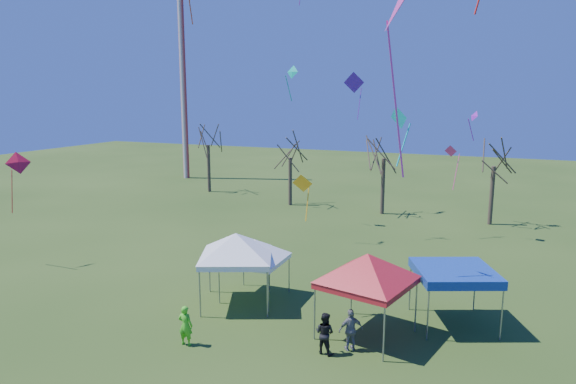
{
  "coord_description": "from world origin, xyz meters",
  "views": [
    {
      "loc": [
        6.46,
        -17.13,
        9.78
      ],
      "look_at": [
        -1.94,
        3.0,
        5.63
      ],
      "focal_mm": 32.0,
      "sensor_mm": 36.0,
      "label": 1
    }
  ],
  "objects_px": {
    "tent_blue": "(455,273)",
    "person_dark": "(325,333)",
    "tent_white_west": "(236,238)",
    "tree_2": "(385,138)",
    "tree_1": "(290,141)",
    "tree_0": "(208,128)",
    "tent_red": "(368,259)",
    "tree_3": "(495,145)",
    "tent_white_mid": "(255,243)",
    "person_green": "(185,325)",
    "person_grey": "(351,330)",
    "radio_mast": "(183,70)"
  },
  "relations": [
    {
      "from": "tree_3",
      "to": "tent_white_mid",
      "type": "distance_m",
      "value": 22.61
    },
    {
      "from": "tent_white_mid",
      "to": "person_green",
      "type": "xyz_separation_m",
      "value": [
        -0.4,
        -5.4,
        -1.93
      ]
    },
    {
      "from": "radio_mast",
      "to": "tent_blue",
      "type": "relative_size",
      "value": 5.98
    },
    {
      "from": "tree_1",
      "to": "tree_0",
      "type": "bearing_deg",
      "value": 164.82
    },
    {
      "from": "tent_blue",
      "to": "person_dark",
      "type": "bearing_deg",
      "value": -133.1
    },
    {
      "from": "tree_0",
      "to": "tent_white_mid",
      "type": "bearing_deg",
      "value": -54.32
    },
    {
      "from": "tent_red",
      "to": "tent_blue",
      "type": "height_order",
      "value": "tent_red"
    },
    {
      "from": "tent_white_west",
      "to": "tent_red",
      "type": "bearing_deg",
      "value": -7.61
    },
    {
      "from": "tent_red",
      "to": "tent_blue",
      "type": "bearing_deg",
      "value": 38.28
    },
    {
      "from": "radio_mast",
      "to": "person_green",
      "type": "relative_size",
      "value": 15.3
    },
    {
      "from": "tree_2",
      "to": "tent_white_mid",
      "type": "xyz_separation_m",
      "value": [
        -1.79,
        -20.24,
        -3.54
      ]
    },
    {
      "from": "tree_1",
      "to": "person_dark",
      "type": "xyz_separation_m",
      "value": [
        11.5,
        -24.42,
        -4.97
      ]
    },
    {
      "from": "tree_1",
      "to": "person_grey",
      "type": "distance_m",
      "value": 27.27
    },
    {
      "from": "tree_3",
      "to": "tree_1",
      "type": "bearing_deg",
      "value": 177.94
    },
    {
      "from": "person_dark",
      "to": "person_grey",
      "type": "height_order",
      "value": "person_grey"
    },
    {
      "from": "radio_mast",
      "to": "tent_white_mid",
      "type": "xyz_separation_m",
      "value": [
        23.84,
        -29.86,
        -9.75
      ]
    },
    {
      "from": "tree_2",
      "to": "person_green",
      "type": "bearing_deg",
      "value": -94.88
    },
    {
      "from": "tent_red",
      "to": "radio_mast",
      "type": "bearing_deg",
      "value": 133.23
    },
    {
      "from": "person_grey",
      "to": "radio_mast",
      "type": "bearing_deg",
      "value": -84.71
    },
    {
      "from": "person_dark",
      "to": "person_green",
      "type": "distance_m",
      "value": 5.49
    },
    {
      "from": "person_grey",
      "to": "tent_blue",
      "type": "bearing_deg",
      "value": -167.39
    },
    {
      "from": "tent_blue",
      "to": "person_dark",
      "type": "relative_size",
      "value": 2.54
    },
    {
      "from": "tree_0",
      "to": "person_green",
      "type": "xyz_separation_m",
      "value": [
        16.29,
        -28.64,
        -5.67
      ]
    },
    {
      "from": "person_green",
      "to": "person_dark",
      "type": "bearing_deg",
      "value": -168.98
    },
    {
      "from": "radio_mast",
      "to": "tent_red",
      "type": "relative_size",
      "value": 5.57
    },
    {
      "from": "radio_mast",
      "to": "tree_2",
      "type": "distance_m",
      "value": 28.08
    },
    {
      "from": "person_green",
      "to": "tree_2",
      "type": "bearing_deg",
      "value": -99.53
    },
    {
      "from": "tent_white_west",
      "to": "tent_blue",
      "type": "relative_size",
      "value": 1.01
    },
    {
      "from": "tree_2",
      "to": "tent_white_mid",
      "type": "relative_size",
      "value": 2.12
    },
    {
      "from": "person_grey",
      "to": "tree_3",
      "type": "bearing_deg",
      "value": -137.3
    },
    {
      "from": "tree_1",
      "to": "tent_white_west",
      "type": "distance_m",
      "value": 22.51
    },
    {
      "from": "tree_0",
      "to": "tree_2",
      "type": "relative_size",
      "value": 1.03
    },
    {
      "from": "tree_3",
      "to": "tent_blue",
      "type": "height_order",
      "value": "tree_3"
    },
    {
      "from": "radio_mast",
      "to": "tree_3",
      "type": "height_order",
      "value": "radio_mast"
    },
    {
      "from": "tent_white_west",
      "to": "tree_2",
      "type": "bearing_deg",
      "value": 83.92
    },
    {
      "from": "tree_0",
      "to": "tent_white_west",
      "type": "xyz_separation_m",
      "value": [
        16.22,
        -24.24,
        -3.26
      ]
    },
    {
      "from": "tree_3",
      "to": "tent_white_west",
      "type": "xyz_separation_m",
      "value": [
        -10.66,
        -20.9,
        -2.85
      ]
    },
    {
      "from": "radio_mast",
      "to": "tree_3",
      "type": "bearing_deg",
      "value": -16.31
    },
    {
      "from": "tent_white_west",
      "to": "person_dark",
      "type": "height_order",
      "value": "tent_white_west"
    },
    {
      "from": "tree_1",
      "to": "tent_blue",
      "type": "xyz_separation_m",
      "value": [
        15.77,
        -19.86,
        -3.48
      ]
    },
    {
      "from": "tent_white_mid",
      "to": "person_green",
      "type": "bearing_deg",
      "value": -94.24
    },
    {
      "from": "radio_mast",
      "to": "tree_1",
      "type": "height_order",
      "value": "radio_mast"
    },
    {
      "from": "tree_1",
      "to": "tree_3",
      "type": "xyz_separation_m",
      "value": [
        16.8,
        -0.6,
        0.29
      ]
    },
    {
      "from": "tree_1",
      "to": "tent_white_mid",
      "type": "bearing_deg",
      "value": -72.14
    },
    {
      "from": "tent_blue",
      "to": "person_green",
      "type": "xyz_separation_m",
      "value": [
        -9.56,
        -6.05,
        -1.49
      ]
    },
    {
      "from": "person_dark",
      "to": "tree_1",
      "type": "bearing_deg",
      "value": -53.67
    },
    {
      "from": "tree_0",
      "to": "tent_white_west",
      "type": "bearing_deg",
      "value": -56.22
    },
    {
      "from": "radio_mast",
      "to": "tree_0",
      "type": "height_order",
      "value": "radio_mast"
    },
    {
      "from": "tree_0",
      "to": "tree_3",
      "type": "xyz_separation_m",
      "value": [
        26.88,
        -3.34,
        -0.41
      ]
    },
    {
      "from": "tent_white_west",
      "to": "tent_blue",
      "type": "height_order",
      "value": "tent_white_west"
    }
  ]
}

